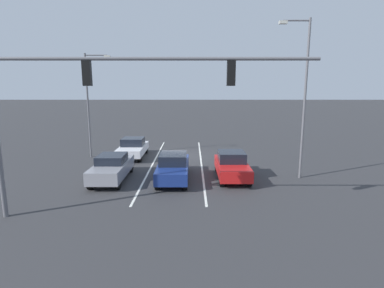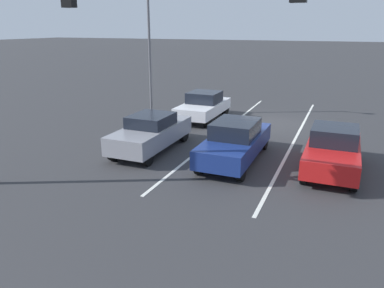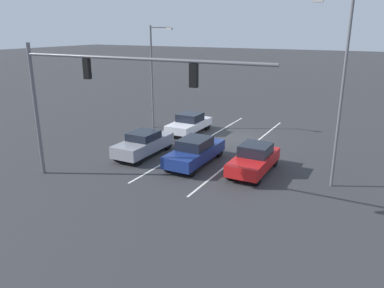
{
  "view_description": "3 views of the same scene",
  "coord_description": "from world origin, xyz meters",
  "px_view_note": "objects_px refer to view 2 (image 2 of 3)",
  "views": [
    {
      "loc": [
        -1.08,
        23.24,
        5.29
      ],
      "look_at": [
        -1.06,
        5.07,
        1.91
      ],
      "focal_mm": 28.0,
      "sensor_mm": 36.0,
      "label": 1
    },
    {
      "loc": [
        -3.64,
        19.42,
        4.95
      ],
      "look_at": [
        1.13,
        7.91,
        1.01
      ],
      "focal_mm": 35.0,
      "sensor_mm": 36.0,
      "label": 2
    },
    {
      "loc": [
        -9.46,
        24.63,
        7.65
      ],
      "look_at": [
        0.19,
        6.36,
        1.23
      ],
      "focal_mm": 35.0,
      "sensor_mm": 36.0,
      "label": 3
    }
  ],
  "objects_px": {
    "car_gray_rightlane_front": "(151,132)",
    "street_lamp_right_shoulder": "(152,34)",
    "car_navy_midlane_front": "(235,141)",
    "car_white_rightlane_second": "(204,106)",
    "traffic_signal_gantry": "(75,19)",
    "car_red_leftlane_front": "(333,150)"
  },
  "relations": [
    {
      "from": "car_red_leftlane_front",
      "to": "traffic_signal_gantry",
      "type": "xyz_separation_m",
      "value": [
        6.28,
        5.52,
        4.35
      ]
    },
    {
      "from": "car_navy_midlane_front",
      "to": "street_lamp_right_shoulder",
      "type": "height_order",
      "value": "street_lamp_right_shoulder"
    },
    {
      "from": "car_red_leftlane_front",
      "to": "car_gray_rightlane_front",
      "type": "relative_size",
      "value": 0.95
    },
    {
      "from": "car_gray_rightlane_front",
      "to": "street_lamp_right_shoulder",
      "type": "distance_m",
      "value": 7.71
    },
    {
      "from": "car_red_leftlane_front",
      "to": "car_navy_midlane_front",
      "type": "xyz_separation_m",
      "value": [
        3.48,
        0.36,
        0.02
      ]
    },
    {
      "from": "car_red_leftlane_front",
      "to": "car_white_rightlane_second",
      "type": "bearing_deg",
      "value": -38.06
    },
    {
      "from": "car_gray_rightlane_front",
      "to": "car_white_rightlane_second",
      "type": "height_order",
      "value": "same"
    },
    {
      "from": "traffic_signal_gantry",
      "to": "car_navy_midlane_front",
      "type": "bearing_deg",
      "value": -118.56
    },
    {
      "from": "traffic_signal_gantry",
      "to": "street_lamp_right_shoulder",
      "type": "xyz_separation_m",
      "value": [
        3.8,
        -11.08,
        -0.58
      ]
    },
    {
      "from": "street_lamp_right_shoulder",
      "to": "car_navy_midlane_front",
      "type": "bearing_deg",
      "value": 138.17
    },
    {
      "from": "car_gray_rightlane_front",
      "to": "car_navy_midlane_front",
      "type": "height_order",
      "value": "car_navy_midlane_front"
    },
    {
      "from": "car_navy_midlane_front",
      "to": "traffic_signal_gantry",
      "type": "distance_m",
      "value": 7.3
    },
    {
      "from": "car_navy_midlane_front",
      "to": "street_lamp_right_shoulder",
      "type": "bearing_deg",
      "value": -41.83
    },
    {
      "from": "traffic_signal_gantry",
      "to": "street_lamp_right_shoulder",
      "type": "distance_m",
      "value": 11.73
    },
    {
      "from": "car_gray_rightlane_front",
      "to": "street_lamp_right_shoulder",
      "type": "height_order",
      "value": "street_lamp_right_shoulder"
    },
    {
      "from": "car_white_rightlane_second",
      "to": "traffic_signal_gantry",
      "type": "xyz_separation_m",
      "value": [
        -0.69,
        10.98,
        4.36
      ]
    },
    {
      "from": "car_gray_rightlane_front",
      "to": "car_navy_midlane_front",
      "type": "xyz_separation_m",
      "value": [
        -3.57,
        -0.08,
        0.02
      ]
    },
    {
      "from": "car_red_leftlane_front",
      "to": "car_white_rightlane_second",
      "type": "height_order",
      "value": "car_red_leftlane_front"
    },
    {
      "from": "car_gray_rightlane_front",
      "to": "traffic_signal_gantry",
      "type": "relative_size",
      "value": 0.35
    },
    {
      "from": "car_red_leftlane_front",
      "to": "street_lamp_right_shoulder",
      "type": "height_order",
      "value": "street_lamp_right_shoulder"
    },
    {
      "from": "street_lamp_right_shoulder",
      "to": "car_gray_rightlane_front",
      "type": "bearing_deg",
      "value": 116.88
    },
    {
      "from": "car_navy_midlane_front",
      "to": "street_lamp_right_shoulder",
      "type": "distance_m",
      "value": 9.63
    }
  ]
}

